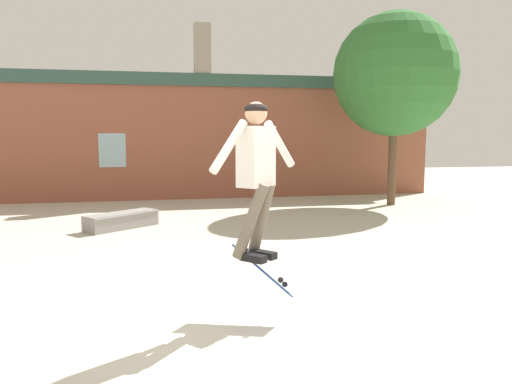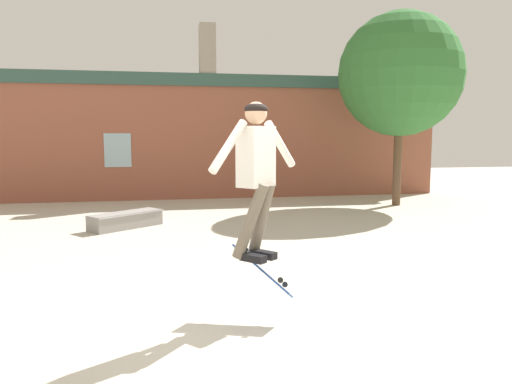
{
  "view_description": "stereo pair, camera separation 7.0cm",
  "coord_description": "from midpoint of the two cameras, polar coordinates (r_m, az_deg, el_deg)",
  "views": [
    {
      "loc": [
        -0.6,
        -4.24,
        1.8
      ],
      "look_at": [
        0.35,
        0.36,
        1.25
      ],
      "focal_mm": 35.0,
      "sensor_mm": 36.0,
      "label": 1
    },
    {
      "loc": [
        -0.53,
        -4.25,
        1.8
      ],
      "look_at": [
        0.35,
        0.36,
        1.25
      ],
      "focal_mm": 35.0,
      "sensor_mm": 36.0,
      "label": 2
    }
  ],
  "objects": [
    {
      "name": "tree_right",
      "position": [
        13.15,
        15.44,
        12.78
      ],
      "size": [
        3.05,
        3.05,
        4.79
      ],
      "color": "brown",
      "rests_on": "ground_plane"
    },
    {
      "name": "skate_ledge",
      "position": [
        9.91,
        -15.3,
        -3.15
      ],
      "size": [
        1.41,
        1.25,
        0.3
      ],
      "rotation": [
        0.0,
        0.0,
        0.67
      ],
      "color": "gray",
      "rests_on": "ground_plane"
    },
    {
      "name": "ground_plane",
      "position": [
        4.65,
        -3.95,
        -16.17
      ],
      "size": [
        40.0,
        40.0,
        0.0
      ],
      "primitive_type": "plane",
      "color": "beige"
    },
    {
      "name": "building_backdrop",
      "position": [
        14.02,
        -9.41,
        6.56
      ],
      "size": [
        15.78,
        0.52,
        4.78
      ],
      "color": "#93513D",
      "rests_on": "ground_plane"
    },
    {
      "name": "skateboard_flipping",
      "position": [
        4.95,
        0.31,
        -8.94
      ],
      "size": [
        0.55,
        0.63,
        0.49
      ],
      "rotation": [
        0.0,
        0.0,
        -0.8
      ],
      "color": "#2D519E"
    },
    {
      "name": "skater",
      "position": [
        4.71,
        -0.41,
        3.01
      ],
      "size": [
        1.01,
        0.91,
        1.5
      ],
      "rotation": [
        0.0,
        0.0,
        -0.85
      ],
      "color": "silver"
    }
  ]
}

